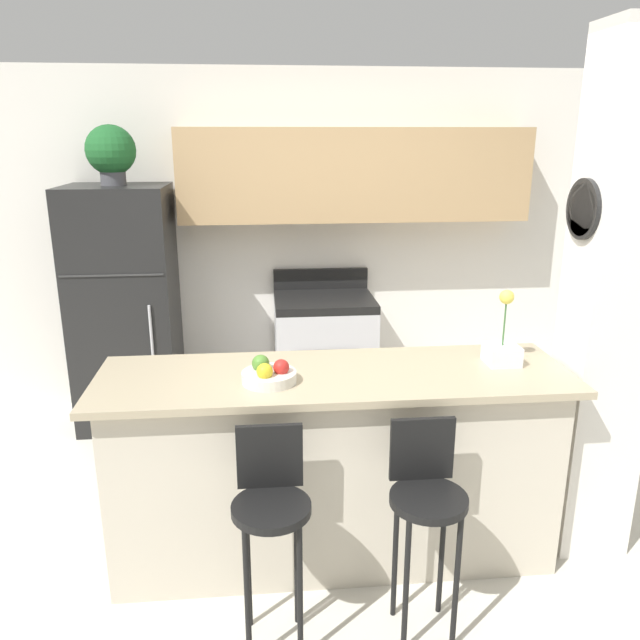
% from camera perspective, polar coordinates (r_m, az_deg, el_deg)
% --- Properties ---
extents(ground_plane, '(14.00, 14.00, 0.00)m').
position_cam_1_polar(ground_plane, '(3.45, 1.23, -20.39)').
color(ground_plane, beige).
extents(wall_back, '(5.60, 0.38, 2.55)m').
position_cam_1_polar(wall_back, '(4.80, 0.22, 9.48)').
color(wall_back, white).
rests_on(wall_back, ground_plane).
extents(pillar_right, '(0.38, 0.32, 2.55)m').
position_cam_1_polar(pillar_right, '(3.28, 24.93, 0.97)').
color(pillar_right, white).
rests_on(pillar_right, ground_plane).
extents(counter_bar, '(2.25, 0.68, 0.99)m').
position_cam_1_polar(counter_bar, '(3.17, 1.29, -13.16)').
color(counter_bar, beige).
rests_on(counter_bar, ground_plane).
extents(refrigerator, '(0.71, 0.65, 1.74)m').
position_cam_1_polar(refrigerator, '(4.71, -17.36, 1.02)').
color(refrigerator, black).
rests_on(refrigerator, ground_plane).
extents(stove_range, '(0.74, 0.61, 1.07)m').
position_cam_1_polar(stove_range, '(4.78, 0.38, -3.14)').
color(stove_range, silver).
rests_on(stove_range, ground_plane).
extents(bar_stool_left, '(0.32, 0.32, 0.95)m').
position_cam_1_polar(bar_stool_left, '(2.64, -4.48, -16.88)').
color(bar_stool_left, black).
rests_on(bar_stool_left, ground_plane).
extents(bar_stool_right, '(0.32, 0.32, 0.95)m').
position_cam_1_polar(bar_stool_right, '(2.72, 9.67, -15.98)').
color(bar_stool_right, black).
rests_on(bar_stool_right, ground_plane).
extents(potted_plant_on_fridge, '(0.33, 0.33, 0.40)m').
position_cam_1_polar(potted_plant_on_fridge, '(4.55, -18.58, 14.35)').
color(potted_plant_on_fridge, '#4C4C51').
rests_on(potted_plant_on_fridge, refrigerator).
extents(orchid_vase, '(0.16, 0.16, 0.37)m').
position_cam_1_polar(orchid_vase, '(3.18, 16.33, -2.39)').
color(orchid_vase, white).
rests_on(orchid_vase, counter_bar).
extents(fruit_bowl, '(0.25, 0.25, 0.12)m').
position_cam_1_polar(fruit_bowl, '(2.85, -4.71, -4.94)').
color(fruit_bowl, silver).
rests_on(fruit_bowl, counter_bar).
extents(trash_bin, '(0.28, 0.28, 0.38)m').
position_cam_1_polar(trash_bin, '(4.65, -10.15, -7.59)').
color(trash_bin, black).
rests_on(trash_bin, ground_plane).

